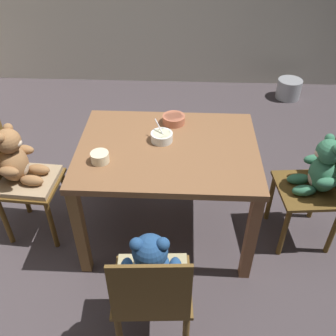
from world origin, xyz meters
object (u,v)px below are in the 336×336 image
Objects in this scene: dining_table at (168,160)px; porridge_bowl_white_center at (162,137)px; teddy_chair_near_left at (19,168)px; porridge_bowl_cream_near_left at (100,157)px; teddy_chair_near_front at (151,278)px; teddy_chair_near_right at (320,176)px; porridge_bowl_terracotta_far_center at (174,119)px; metal_pail at (289,89)px.

porridge_bowl_white_center is (-0.04, 0.07, 0.14)m from dining_table.
porridge_bowl_cream_near_left is at bearing -8.71° from teddy_chair_near_left.
dining_table is at bearing -6.14° from teddy_chair_near_front.
teddy_chair_near_right reaches higher than dining_table.
porridge_bowl_terracotta_far_center is at bearing -22.58° from teddy_chair_near_right.
teddy_chair_near_left is 7.96× the size of porridge_bowl_cream_near_left.
porridge_bowl_cream_near_left is 0.40× the size of metal_pail.
teddy_chair_near_right is 1.43m from porridge_bowl_cream_near_left.
teddy_chair_near_front is at bearing 33.66° from teddy_chair_near_right.
teddy_chair_near_right is at bearing -17.21° from porridge_bowl_terracotta_far_center.
teddy_chair_near_right is 2.23m from metal_pail.
porridge_bowl_cream_near_left is at bearing -132.74° from porridge_bowl_terracotta_far_center.
teddy_chair_near_left is 3.22m from metal_pail.
porridge_bowl_cream_near_left is (-0.40, -0.17, 0.14)m from dining_table.
porridge_bowl_white_center is (-0.07, -0.22, 0.00)m from porridge_bowl_terracotta_far_center.
teddy_chair_near_left is at bearing -136.72° from metal_pail.
teddy_chair_near_left reaches higher than porridge_bowl_white_center.
teddy_chair_near_left reaches higher than teddy_chair_near_right.
metal_pail is (1.37, 2.08, -0.67)m from porridge_bowl_white_center.
teddy_chair_near_left is 0.98m from porridge_bowl_white_center.
teddy_chair_near_left is at bearing -162.16° from porridge_bowl_terracotta_far_center.
porridge_bowl_terracotta_far_center is 1.09× the size of porridge_bowl_white_center.
porridge_bowl_white_center is (-0.00, 0.93, 0.21)m from teddy_chair_near_front.
porridge_bowl_white_center reaches higher than teddy_chair_near_right.
teddy_chair_near_right is 1.07m from porridge_bowl_white_center.
teddy_chair_near_right is at bearing -4.37° from porridge_bowl_white_center.
porridge_bowl_cream_near_left is 0.78× the size of porridge_bowl_white_center.
teddy_chair_near_right is at bearing -98.51° from metal_pail.
teddy_chair_near_left is 6.20× the size of porridge_bowl_white_center.
dining_table is 0.86m from teddy_chair_near_front.
porridge_bowl_cream_near_left is (-0.43, -0.46, 0.00)m from porridge_bowl_terracotta_far_center.
teddy_chair_near_right is at bearing 6.54° from porridge_bowl_cream_near_left.
teddy_chair_near_front is (0.96, -0.82, -0.00)m from teddy_chair_near_left.
teddy_chair_near_front is 6.19× the size of porridge_bowl_white_center.
teddy_chair_near_right reaches higher than porridge_bowl_cream_near_left.
porridge_bowl_white_center is (-1.05, 0.08, 0.22)m from teddy_chair_near_right.
teddy_chair_near_front is (-1.04, -0.85, 0.01)m from teddy_chair_near_right.
teddy_chair_near_right is at bearing 4.66° from teddy_chair_near_left.
porridge_bowl_white_center is at bearing -3.36° from teddy_chair_near_front.
porridge_bowl_white_center is at bearing 33.94° from porridge_bowl_cream_near_left.
porridge_bowl_terracotta_far_center is at bearing 72.51° from porridge_bowl_white_center.
teddy_chair_near_front is at bearing -62.23° from porridge_bowl_cream_near_left.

